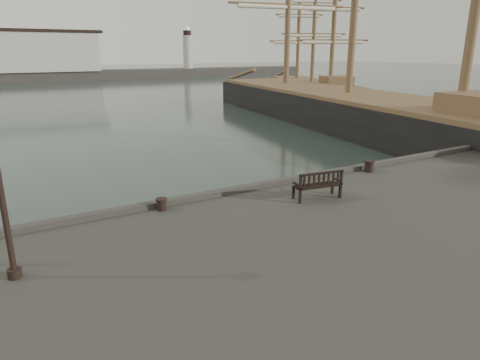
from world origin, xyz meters
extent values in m
plane|color=black|center=(0.00, 0.00, 0.00)|extent=(400.00, 400.00, 0.00)
cube|color=#383530|center=(0.00, 92.00, 1.00)|extent=(140.00, 8.00, 2.00)
cylinder|color=#ACA89F|center=(38.00, 92.00, 6.00)|extent=(2.40, 2.40, 8.00)
sphere|color=silver|center=(38.00, 92.00, 11.40)|extent=(1.61, 1.61, 1.61)
cube|color=black|center=(0.94, -2.06, 2.01)|extent=(1.69, 0.81, 0.04)
cube|color=black|center=(0.90, -2.30, 2.25)|extent=(1.61, 0.32, 0.49)
cube|color=black|center=(0.94, -2.06, 1.78)|extent=(1.57, 0.72, 0.45)
cylinder|color=black|center=(-3.89, -0.50, 1.75)|extent=(0.37, 0.37, 0.37)
cylinder|color=black|center=(4.91, -0.61, 1.79)|extent=(0.48, 0.48, 0.46)
cylinder|color=black|center=(-8.09, -2.78, 3.25)|extent=(0.13, 0.13, 3.39)
cylinder|color=black|center=(-8.09, -2.78, 1.67)|extent=(0.29, 0.29, 0.21)
cube|color=black|center=(19.12, 15.30, 0.42)|extent=(15.03, 42.90, 4.21)
cube|color=brown|center=(19.12, 15.30, 2.68)|extent=(14.48, 42.00, 0.30)
cube|color=black|center=(29.83, 33.12, 0.36)|extent=(14.16, 25.19, 3.57)
cube|color=brown|center=(29.83, 33.12, 2.29)|extent=(13.73, 24.63, 0.30)
cylinder|color=brown|center=(27.25, 26.62, 9.72)|extent=(0.50, 0.50, 15.16)
cylinder|color=brown|center=(29.83, 33.12, 11.06)|extent=(0.50, 0.50, 17.84)
cylinder|color=brown|center=(32.40, 39.62, 9.99)|extent=(0.50, 0.50, 15.70)
camera|label=1|loc=(-8.08, -12.35, 6.26)|focal=32.00mm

